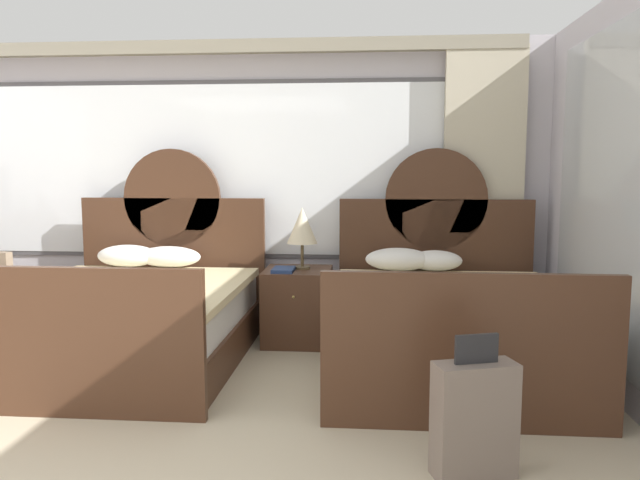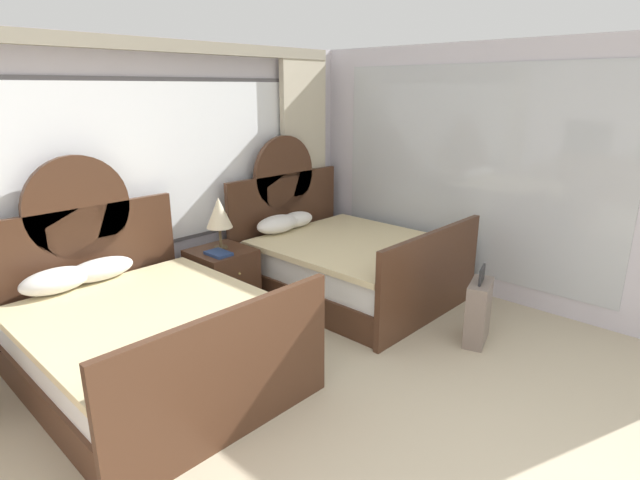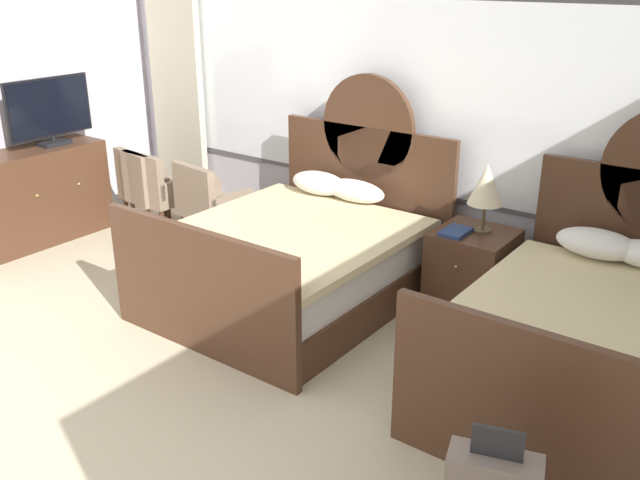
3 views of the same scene
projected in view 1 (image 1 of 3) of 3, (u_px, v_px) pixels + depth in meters
The scene contains 7 objects.
wall_back_window at pixel (197, 179), 5.89m from camera, with size 6.55×0.22×2.70m.
bed_near_window at pixel (134, 317), 4.86m from camera, with size 1.73×2.14×1.70m.
bed_near_mirror at pixel (446, 323), 4.66m from camera, with size 1.73×2.14×1.70m.
nightstand_between_beds at pixel (298, 306), 5.41m from camera, with size 0.58×0.60×0.65m.
table_lamp_on_nightstand at pixel (302, 226), 5.37m from camera, with size 0.27×0.27×0.54m.
book_on_nightstand at pixel (283, 270), 5.27m from camera, with size 0.18×0.26×0.03m.
suitcase_on_floor at pixel (474, 419), 3.06m from camera, with size 0.44×0.29×0.73m.
Camera 1 is at (1.67, -1.69, 1.54)m, focal length 34.71 mm.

